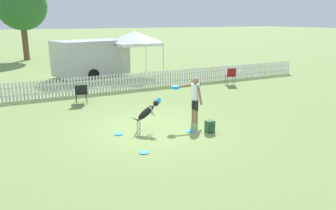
# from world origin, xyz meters

# --- Properties ---
(ground_plane) EXTENTS (240.00, 240.00, 0.00)m
(ground_plane) POSITION_xyz_m (0.00, 0.00, 0.00)
(ground_plane) COLOR olive
(handler_person) EXTENTS (0.97, 0.62, 1.57)m
(handler_person) POSITION_xyz_m (1.59, 0.03, 0.99)
(handler_person) COLOR #8C664C
(handler_person) RESTS_ON ground_plane
(leaping_dog) EXTENTS (1.07, 0.29, 1.03)m
(leaping_dog) POSITION_xyz_m (-0.19, -0.07, 0.63)
(leaping_dog) COLOR black
(leaping_dog) RESTS_ON ground_plane
(frisbee_near_handler) EXTENTS (0.26, 0.26, 0.02)m
(frisbee_near_handler) POSITION_xyz_m (-1.17, -0.02, 0.01)
(frisbee_near_handler) COLOR #1E8CD8
(frisbee_near_handler) RESTS_ON ground_plane
(frisbee_near_dog) EXTENTS (0.26, 0.26, 0.02)m
(frisbee_near_dog) POSITION_xyz_m (-1.03, -1.73, 0.01)
(frisbee_near_dog) COLOR #1E8CD8
(frisbee_near_dog) RESTS_ON ground_plane
(frisbee_midfield) EXTENTS (0.26, 0.26, 0.02)m
(frisbee_midfield) POSITION_xyz_m (1.58, -1.12, 0.01)
(frisbee_midfield) COLOR #1E8CD8
(frisbee_midfield) RESTS_ON ground_plane
(frisbee_far_scatter) EXTENTS (0.26, 0.26, 0.02)m
(frisbee_far_scatter) POSITION_xyz_m (0.98, -0.80, 0.01)
(frisbee_far_scatter) COLOR #1E8CD8
(frisbee_far_scatter) RESTS_ON ground_plane
(backpack_on_grass) EXTENTS (0.27, 0.26, 0.38)m
(backpack_on_grass) POSITION_xyz_m (1.50, -1.15, 0.19)
(backpack_on_grass) COLOR #2D5633
(backpack_on_grass) RESTS_ON ground_plane
(picket_fence) EXTENTS (25.48, 0.04, 0.85)m
(picket_fence) POSITION_xyz_m (0.00, 6.13, 0.43)
(picket_fence) COLOR white
(picket_fence) RESTS_ON ground_plane
(folding_chair_blue_left) EXTENTS (0.62, 0.64, 0.93)m
(folding_chair_blue_left) POSITION_xyz_m (6.95, 4.88, 0.56)
(folding_chair_blue_left) COLOR #333338
(folding_chair_blue_left) RESTS_ON ground_plane
(folding_chair_center) EXTENTS (0.57, 0.59, 0.82)m
(folding_chair_center) POSITION_xyz_m (-1.29, 4.48, 0.49)
(folding_chair_center) COLOR #333338
(folding_chair_center) RESTS_ON ground_plane
(canopy_tent_main) EXTENTS (2.77, 2.77, 2.76)m
(canopy_tent_main) POSITION_xyz_m (3.47, 10.28, 2.32)
(canopy_tent_main) COLOR #B2B2B2
(canopy_tent_main) RESTS_ON ground_plane
(equipment_trailer) EXTENTS (5.18, 3.34, 2.25)m
(equipment_trailer) POSITION_xyz_m (0.79, 10.83, 1.20)
(equipment_trailer) COLOR #B7B7B7
(equipment_trailer) RESTS_ON ground_plane
(tree_left_grove) EXTENTS (4.25, 4.25, 6.79)m
(tree_left_grove) POSITION_xyz_m (-2.06, 22.17, 4.64)
(tree_left_grove) COLOR brown
(tree_left_grove) RESTS_ON ground_plane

